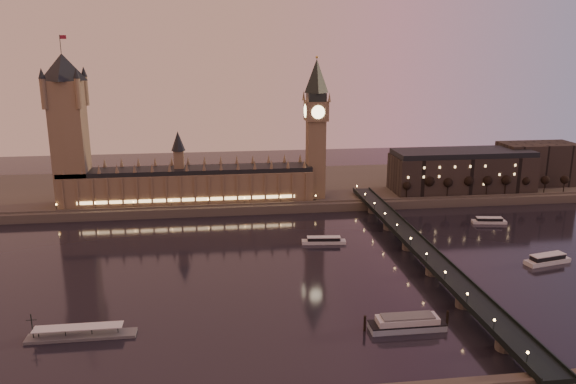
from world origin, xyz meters
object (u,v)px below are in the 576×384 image
object	(u,v)px
cruise_boat_a	(324,240)
pontoon_pier	(81,335)
cruise_boat_b	(489,221)
moored_barge	(407,323)

from	to	relation	value
cruise_boat_a	pontoon_pier	size ratio (longest dim) A/B	0.61
cruise_boat_b	pontoon_pier	size ratio (longest dim) A/B	0.53
cruise_boat_b	pontoon_pier	world-z (taller)	pontoon_pier
moored_barge	pontoon_pier	size ratio (longest dim) A/B	0.85
moored_barge	pontoon_pier	distance (m)	136.78
cruise_boat_b	cruise_boat_a	bearing A→B (deg)	-158.92
pontoon_pier	moored_barge	bearing A→B (deg)	-4.56
cruise_boat_a	pontoon_pier	world-z (taller)	pontoon_pier
cruise_boat_a	cruise_boat_b	xyz separation A→B (m)	(119.23, 24.77, -0.04)
moored_barge	pontoon_pier	bearing A→B (deg)	175.52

